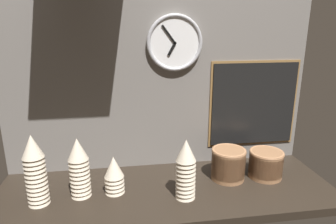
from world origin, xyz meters
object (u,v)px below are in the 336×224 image
(cup_stack_left, at_px, (79,168))
(menu_board, at_px, (254,104))
(cup_stack_center_left, at_px, (114,175))
(cup_stack_far_left, at_px, (35,170))
(cup_stack_center_right, at_px, (186,169))
(wall_clock, at_px, (175,43))
(bowl_stack_far_right, at_px, (266,163))
(bowl_stack_right, at_px, (228,163))

(cup_stack_left, distance_m, menu_board, 0.97)
(menu_board, bearing_deg, cup_stack_center_left, -162.05)
(cup_stack_far_left, relative_size, cup_stack_left, 1.14)
(cup_stack_center_right, bearing_deg, cup_stack_far_left, 175.62)
(wall_clock, relative_size, menu_board, 0.56)
(bowl_stack_far_right, xyz_separation_m, menu_board, (0.01, 0.21, 0.26))
(cup_stack_far_left, xyz_separation_m, wall_clock, (0.65, 0.28, 0.51))
(cup_stack_center_right, distance_m, wall_clock, 0.62)
(cup_stack_left, height_order, bowl_stack_right, cup_stack_left)
(bowl_stack_far_right, bearing_deg, cup_stack_center_left, -177.32)
(menu_board, bearing_deg, bowl_stack_far_right, -92.20)
(cup_stack_far_left, bearing_deg, bowl_stack_right, 5.66)
(cup_stack_far_left, height_order, wall_clock, wall_clock)
(bowl_stack_right, distance_m, wall_clock, 0.66)
(cup_stack_far_left, bearing_deg, wall_clock, 23.49)
(cup_stack_far_left, bearing_deg, cup_stack_center_left, 7.22)
(cup_stack_center_left, distance_m, wall_clock, 0.70)
(bowl_stack_far_right, height_order, wall_clock, wall_clock)
(wall_clock, xyz_separation_m, menu_board, (0.45, 0.01, -0.34))
(cup_stack_left, bearing_deg, bowl_stack_far_right, 2.51)
(cup_stack_center_left, bearing_deg, cup_stack_left, -178.33)
(cup_stack_center_right, height_order, cup_stack_left, same)
(cup_stack_center_right, height_order, bowl_stack_right, cup_stack_center_right)
(cup_stack_center_left, relative_size, bowl_stack_right, 1.05)
(bowl_stack_far_right, bearing_deg, wall_clock, 155.01)
(bowl_stack_right, xyz_separation_m, wall_clock, (-0.24, 0.19, 0.58))
(cup_stack_center_right, height_order, bowl_stack_far_right, cup_stack_center_right)
(cup_stack_center_left, relative_size, menu_board, 0.36)
(wall_clock, bearing_deg, bowl_stack_right, -38.49)
(cup_stack_center_right, xyz_separation_m, cup_stack_left, (-0.47, 0.09, 0.00))
(cup_stack_center_left, xyz_separation_m, bowl_stack_far_right, (0.76, 0.04, -0.02))
(cup_stack_left, height_order, menu_board, menu_board)
(wall_clock, height_order, menu_board, wall_clock)
(cup_stack_center_left, distance_m, bowl_stack_far_right, 0.76)
(menu_board, bearing_deg, wall_clock, -178.86)
(cup_stack_center_left, bearing_deg, cup_stack_center_right, -15.99)
(bowl_stack_right, xyz_separation_m, menu_board, (0.20, 0.20, 0.25))
(bowl_stack_right, height_order, menu_board, menu_board)
(bowl_stack_far_right, distance_m, menu_board, 0.33)
(cup_stack_left, xyz_separation_m, bowl_stack_right, (0.72, 0.05, -0.06))
(cup_stack_center_left, height_order, cup_stack_far_left, cup_stack_far_left)
(cup_stack_far_left, distance_m, wall_clock, 0.87)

